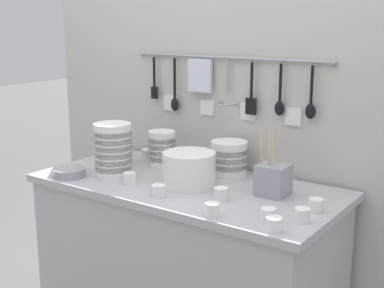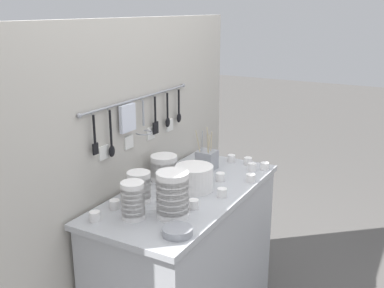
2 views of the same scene
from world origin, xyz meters
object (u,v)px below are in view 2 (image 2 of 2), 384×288
Objects in this scene: cup_beside_plates at (252,167)px; steel_mixing_bowl at (177,231)px; cup_front_right at (222,193)px; bowl_stack_wide_centre at (133,200)px; cup_centre at (251,178)px; bowl_stack_short_front at (164,168)px; cup_mid_row at (220,177)px; cutlery_caddy at (207,160)px; plate_stack at (194,178)px; cup_front_left at (95,216)px; bowl_stack_nested_right at (139,187)px; cup_by_caddy at (248,161)px; cup_back_right at (265,166)px; bowl_stack_tall_left at (173,195)px; cup_edge_near at (115,204)px; cup_back_left at (194,204)px; cup_edge_far at (231,158)px.

steel_mixing_bowl is at bearing -178.82° from cup_beside_plates.
cup_front_right is 1.00× the size of cup_beside_plates.
bowl_stack_wide_centre reaches higher than cup_centre.
bowl_stack_short_front is 0.55m from cup_beside_plates.
bowl_stack_short_front is 2.98× the size of cup_mid_row.
cup_front_right reaches higher than steel_mixing_bowl.
cutlery_caddy reaches higher than cup_mid_row.
cup_front_left is (-0.55, 0.22, -0.05)m from plate_stack.
cup_by_caddy is at bearing -18.84° from bowl_stack_nested_right.
bowl_stack_tall_left is at bearing 169.35° from cup_back_right.
bowl_stack_nested_right is 0.66m from cup_centre.
cutlery_caddy is at bearing 15.57° from plate_stack.
cup_centre and cup_beside_plates have the same top height.
cup_edge_near is at bearing 145.86° from cup_centre.
cup_back_left is (0.19, -0.34, 0.00)m from cup_edge_near.
bowl_stack_wide_centre is 3.54× the size of cup_edge_far.
bowl_stack_short_front is (0.49, 0.14, -0.02)m from bowl_stack_wide_centre.
cup_beside_plates is at bearing 130.70° from cup_back_right.
cutlery_caddy is at bearing 78.55° from cup_centre.
bowl_stack_nested_right is 0.86m from cup_back_right.
cup_back_left is 0.75m from cup_edge_far.
cup_mid_row is (0.20, 0.11, 0.00)m from cup_front_right.
steel_mixing_bowl is 1.01m from cup_by_caddy.
bowl_stack_nested_right is at bearing 126.74° from cup_front_right.
bowl_stack_wide_centre is 0.97m from cup_edge_far.
cup_edge_far reaches higher than steel_mixing_bowl.
bowl_stack_nested_right is at bearing 154.55° from cup_beside_plates.
cup_edge_near is 1.00× the size of cup_edge_far.
cup_beside_plates is at bearing -6.93° from bowl_stack_tall_left.
cup_front_right is at bearing -16.98° from cup_back_left.
bowl_stack_short_front is 2.98× the size of cup_front_left.
plate_stack is 0.77× the size of cutlery_caddy.
cup_edge_far is at bearing 42.17° from cup_centre.
cup_back_left is at bearing -78.22° from bowl_stack_nested_right.
cup_back_left is at bearing 170.91° from cup_back_right.
bowl_stack_nested_right is 0.30m from cup_back_left.
cup_front_right is (-0.33, -0.26, -0.04)m from cutlery_caddy.
cutlery_caddy reaches higher than cup_front_left.
bowl_stack_nested_right reaches higher than cup_back_right.
bowl_stack_nested_right reaches higher than cup_back_left.
cup_front_left is at bearing -179.01° from cup_edge_near.
steel_mixing_bowl is at bearing -170.19° from cup_mid_row.
cup_by_caddy is (0.20, -0.19, -0.04)m from cutlery_caddy.
cup_mid_row and cup_edge_near have the same top height.
bowl_stack_short_front is 0.52m from cup_edge_far.
cup_front_right is 1.00× the size of cup_back_left.
cup_back_left is (0.06, -0.29, -0.06)m from bowl_stack_nested_right.
cup_back_right is at bearing -98.58° from cup_edge_far.
bowl_stack_wide_centre is 3.54× the size of cup_edge_near.
cup_edge_near is (-0.66, 0.45, 0.00)m from cup_centre.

